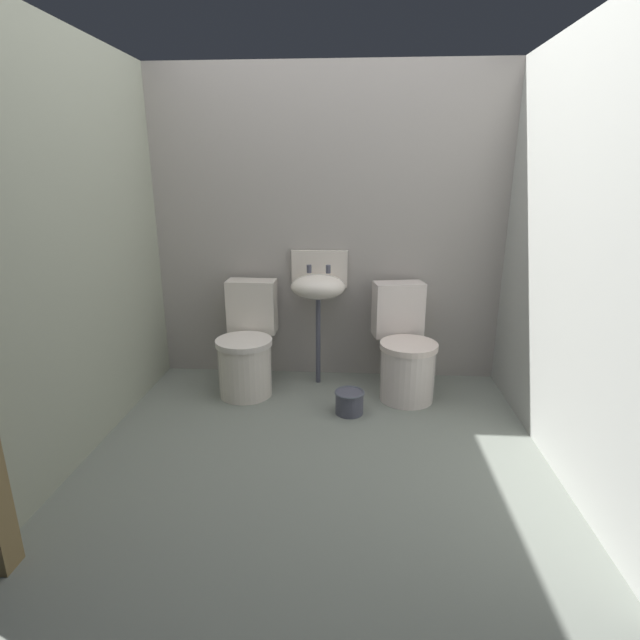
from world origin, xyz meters
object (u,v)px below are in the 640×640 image
object	(u,v)px
toilet_left	(247,348)
bucket	(349,402)
sink	(318,285)
toilet_right	(405,352)

from	to	relation	value
toilet_left	bucket	bearing A→B (deg)	157.27
toilet_left	sink	distance (m)	0.69
toilet_right	sink	distance (m)	0.79
toilet_right	bucket	bearing A→B (deg)	29.70
bucket	toilet_left	bearing A→B (deg)	156.12
sink	toilet_right	bearing A→B (deg)	-16.60
toilet_right	bucket	world-z (taller)	toilet_right
sink	bucket	size ratio (longest dim) A/B	4.90
sink	bucket	distance (m)	0.88
toilet_right	sink	xyz separation A→B (m)	(-0.63, 0.19, 0.43)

